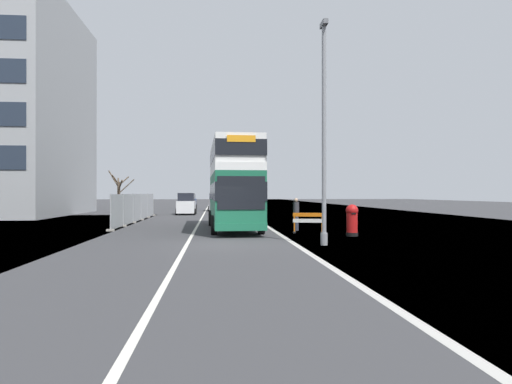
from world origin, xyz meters
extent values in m
cube|color=#38383A|center=(0.00, 0.00, -0.05)|extent=(140.00, 280.00, 0.10)
cube|color=#B2AFA8|center=(2.86, 0.00, 0.00)|extent=(0.24, 196.00, 0.01)
cube|color=silver|center=(-1.64, 0.00, 0.00)|extent=(0.16, 168.00, 0.01)
cube|color=#196042|center=(0.58, 7.56, 1.79)|extent=(2.83, 10.54, 2.88)
cube|color=white|center=(0.58, 7.56, 3.43)|extent=(2.83, 10.54, 0.40)
cube|color=white|center=(0.58, 7.56, 4.34)|extent=(2.80, 10.44, 1.41)
cube|color=black|center=(0.58, 7.56, 2.22)|extent=(2.85, 10.65, 0.92)
cube|color=black|center=(0.58, 7.56, 4.34)|extent=(2.84, 10.60, 0.77)
cube|color=black|center=(0.76, 2.31, 2.15)|extent=(2.27, 0.14, 1.59)
cube|color=orange|center=(0.76, 2.31, 4.72)|extent=(1.36, 0.11, 0.32)
cube|color=#196042|center=(0.58, 7.56, 0.53)|extent=(2.85, 10.65, 0.36)
cylinder|color=black|center=(-0.54, 4.28, 0.50)|extent=(0.33, 1.01, 1.00)
cylinder|color=black|center=(1.93, 4.36, 0.50)|extent=(0.33, 1.01, 1.00)
cylinder|color=black|center=(-0.75, 10.39, 0.50)|extent=(0.33, 1.01, 1.00)
cylinder|color=black|center=(1.72, 10.48, 0.50)|extent=(0.33, 1.01, 1.00)
cylinder|color=gray|center=(3.99, -0.75, 4.49)|extent=(0.18, 0.18, 8.99)
cube|color=slate|center=(3.99, -0.75, 9.11)|extent=(0.20, 0.70, 0.20)
cylinder|color=gray|center=(3.99, -0.75, 0.25)|extent=(0.29, 0.29, 0.50)
cylinder|color=black|center=(6.31, 2.90, 0.09)|extent=(0.59, 0.59, 0.18)
cylinder|color=#B71414|center=(6.31, 2.90, 0.73)|extent=(0.54, 0.54, 1.09)
sphere|color=#B71414|center=(6.31, 2.90, 1.27)|extent=(0.61, 0.61, 0.61)
cube|color=black|center=(6.31, 2.62, 1.13)|extent=(0.22, 0.03, 0.07)
cube|color=orange|center=(4.50, 4.76, 0.98)|extent=(1.61, 0.45, 0.20)
cube|color=white|center=(4.50, 4.76, 0.66)|extent=(1.61, 0.45, 0.20)
cube|color=orange|center=(3.78, 4.93, 0.49)|extent=(0.08, 0.08, 0.98)
cube|color=black|center=(3.78, 4.93, 0.04)|extent=(0.24, 0.46, 0.08)
cube|color=orange|center=(5.21, 4.59, 0.49)|extent=(0.08, 0.08, 0.98)
cube|color=black|center=(5.21, 4.59, 0.04)|extent=(0.24, 0.46, 0.08)
cube|color=#A8AAAD|center=(-6.32, 8.52, 1.06)|extent=(0.04, 3.26, 2.02)
cube|color=#A8AAAD|center=(-6.32, 11.92, 1.06)|extent=(0.04, 3.26, 2.02)
cube|color=#A8AAAD|center=(-6.32, 15.32, 1.06)|extent=(0.04, 3.26, 2.02)
cube|color=#A8AAAD|center=(-6.32, 18.72, 1.06)|extent=(0.04, 3.26, 2.02)
cube|color=#A8AAAD|center=(-6.32, 22.12, 1.06)|extent=(0.04, 3.26, 2.02)
cylinder|color=#939699|center=(-6.32, 6.82, 1.06)|extent=(0.06, 0.06, 2.12)
cube|color=gray|center=(-6.32, 6.82, 0.06)|extent=(0.44, 0.20, 0.12)
cylinder|color=#939699|center=(-6.32, 10.22, 1.06)|extent=(0.06, 0.06, 2.12)
cube|color=gray|center=(-6.32, 10.22, 0.06)|extent=(0.44, 0.20, 0.12)
cylinder|color=#939699|center=(-6.32, 13.62, 1.06)|extent=(0.06, 0.06, 2.12)
cube|color=gray|center=(-6.32, 13.62, 0.06)|extent=(0.44, 0.20, 0.12)
cylinder|color=#939699|center=(-6.32, 17.02, 1.06)|extent=(0.06, 0.06, 2.12)
cube|color=gray|center=(-6.32, 17.02, 0.06)|extent=(0.44, 0.20, 0.12)
cylinder|color=#939699|center=(-6.32, 20.42, 1.06)|extent=(0.06, 0.06, 2.12)
cube|color=gray|center=(-6.32, 20.42, 0.06)|extent=(0.44, 0.20, 0.12)
cylinder|color=#939699|center=(-6.32, 23.82, 1.06)|extent=(0.06, 0.06, 2.12)
cube|color=gray|center=(-6.32, 23.82, 0.06)|extent=(0.44, 0.20, 0.12)
cube|color=silver|center=(-3.37, 26.33, 0.77)|extent=(1.72, 3.87, 1.18)
cube|color=black|center=(-3.37, 26.33, 1.76)|extent=(1.58, 2.13, 0.79)
cylinder|color=black|center=(-2.51, 27.53, 0.30)|extent=(0.20, 0.60, 0.60)
cylinder|color=black|center=(-4.23, 27.53, 0.30)|extent=(0.20, 0.60, 0.60)
cylinder|color=black|center=(-2.51, 25.13, 0.30)|extent=(0.20, 0.60, 0.60)
cylinder|color=black|center=(-4.23, 25.13, 0.30)|extent=(0.20, 0.60, 0.60)
cube|color=slate|center=(-0.34, 35.10, 0.79)|extent=(1.80, 3.84, 1.23)
cube|color=black|center=(-0.34, 35.10, 1.77)|extent=(1.66, 2.11, 0.71)
cylinder|color=black|center=(0.56, 36.29, 0.30)|extent=(0.20, 0.60, 0.60)
cylinder|color=black|center=(-1.24, 36.29, 0.30)|extent=(0.20, 0.60, 0.60)
cylinder|color=black|center=(0.56, 33.91, 0.30)|extent=(0.20, 0.60, 0.60)
cylinder|color=black|center=(-1.24, 33.91, 0.30)|extent=(0.20, 0.60, 0.60)
cube|color=navy|center=(-4.00, 41.80, 0.78)|extent=(1.74, 3.91, 1.20)
cube|color=black|center=(-4.00, 41.80, 1.72)|extent=(1.60, 2.15, 0.67)
cylinder|color=black|center=(-3.13, 43.02, 0.30)|extent=(0.20, 0.60, 0.60)
cylinder|color=black|center=(-4.87, 43.02, 0.30)|extent=(0.20, 0.60, 0.60)
cylinder|color=black|center=(-3.13, 40.59, 0.30)|extent=(0.20, 0.60, 0.60)
cylinder|color=black|center=(-4.87, 40.59, 0.30)|extent=(0.20, 0.60, 0.60)
cylinder|color=#4C3D2D|center=(-10.76, 29.90, 1.67)|extent=(0.32, 0.32, 3.35)
cylinder|color=#4C3D2D|center=(-9.95, 29.88, 2.87)|extent=(1.69, 0.15, 1.57)
cylinder|color=#4C3D2D|center=(-10.33, 30.33, 3.45)|extent=(1.00, 1.02, 1.06)
cylinder|color=#4C3D2D|center=(-10.96, 30.71, 2.92)|extent=(0.58, 1.77, 1.80)
cylinder|color=#4C3D2D|center=(-11.31, 30.04, 3.63)|extent=(1.25, 0.44, 1.91)
cylinder|color=#4C3D2D|center=(-11.03, 29.56, 3.55)|extent=(0.71, 0.84, 1.06)
cylinder|color=#4C3D2D|center=(-10.44, 29.19, 3.00)|extent=(0.81, 1.56, 1.07)
cylinder|color=#2D3342|center=(4.13, 6.37, 0.47)|extent=(0.29, 0.29, 0.93)
cylinder|color=#333338|center=(4.13, 6.37, 1.28)|extent=(0.34, 0.34, 0.70)
sphere|color=tan|center=(4.13, 6.37, 1.74)|extent=(0.22, 0.22, 0.22)
camera|label=1|loc=(-0.46, -18.65, 2.14)|focal=31.16mm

